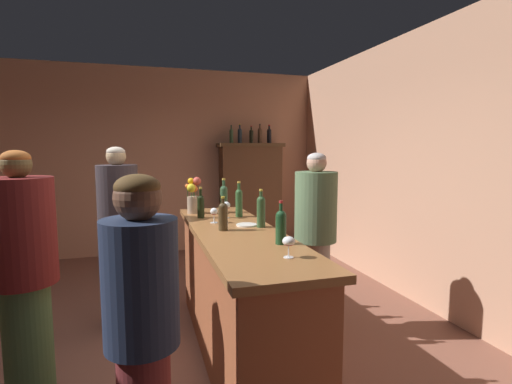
% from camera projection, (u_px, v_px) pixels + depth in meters
% --- Properties ---
extents(floor, '(8.63, 8.63, 0.00)m').
position_uv_depth(floor, '(155.00, 358.00, 3.12)').
color(floor, brown).
rests_on(floor, ground).
extents(wall_back, '(5.73, 0.12, 2.97)m').
position_uv_depth(wall_back, '(144.00, 162.00, 6.17)').
color(wall_back, tan).
rests_on(wall_back, ground).
extents(wall_right, '(0.12, 6.75, 2.97)m').
position_uv_depth(wall_right, '(451.00, 170.00, 3.77)').
color(wall_right, tan).
rests_on(wall_right, ground).
extents(bar_counter, '(0.66, 2.48, 1.04)m').
position_uv_depth(bar_counter, '(238.00, 293.00, 3.13)').
color(bar_counter, '#984F2F').
rests_on(bar_counter, ground).
extents(display_cabinet, '(1.08, 0.40, 1.78)m').
position_uv_depth(display_cabinet, '(251.00, 195.00, 6.43)').
color(display_cabinet, '#503420').
rests_on(display_cabinet, ground).
extents(wine_bottle_syrah, '(0.07, 0.07, 0.28)m').
position_uv_depth(wine_bottle_syrah, '(223.00, 215.00, 3.08)').
color(wine_bottle_syrah, '#3F311C').
rests_on(wine_bottle_syrah, bar_counter).
extents(wine_bottle_malbec, '(0.08, 0.08, 0.35)m').
position_uv_depth(wine_bottle_malbec, '(224.00, 197.00, 3.95)').
color(wine_bottle_malbec, '#2D4C31').
rests_on(wine_bottle_malbec, bar_counter).
extents(wine_bottle_merlot, '(0.07, 0.07, 0.30)m').
position_uv_depth(wine_bottle_merlot, '(281.00, 225.00, 2.63)').
color(wine_bottle_merlot, '#193D20').
rests_on(wine_bottle_merlot, bar_counter).
extents(wine_bottle_chardonnay, '(0.07, 0.07, 0.34)m').
position_uv_depth(wine_bottle_chardonnay, '(239.00, 201.00, 3.70)').
color(wine_bottle_chardonnay, '#2D512A').
rests_on(wine_bottle_chardonnay, bar_counter).
extents(wine_bottle_riesling, '(0.07, 0.07, 0.29)m').
position_uv_depth(wine_bottle_riesling, '(201.00, 205.00, 3.64)').
color(wine_bottle_riesling, black).
rests_on(wine_bottle_riesling, bar_counter).
extents(wine_bottle_pinot, '(0.07, 0.07, 0.32)m').
position_uv_depth(wine_bottle_pinot, '(261.00, 210.00, 3.20)').
color(wine_bottle_pinot, '#2E4B2A').
rests_on(wine_bottle_pinot, bar_counter).
extents(wine_glass_front, '(0.08, 0.08, 0.13)m').
position_uv_depth(wine_glass_front, '(289.00, 242.00, 2.30)').
color(wine_glass_front, white).
rests_on(wine_glass_front, bar_counter).
extents(wine_glass_mid, '(0.08, 0.08, 0.16)m').
position_uv_depth(wine_glass_mid, '(226.00, 206.00, 3.63)').
color(wine_glass_mid, white).
rests_on(wine_glass_mid, bar_counter).
extents(wine_glass_rear, '(0.07, 0.07, 0.13)m').
position_uv_depth(wine_glass_rear, '(214.00, 212.00, 3.39)').
color(wine_glass_rear, white).
rests_on(wine_glass_rear, bar_counter).
extents(flower_arrangement, '(0.16, 0.14, 0.37)m').
position_uv_depth(flower_arrangement, '(193.00, 195.00, 3.89)').
color(flower_arrangement, tan).
rests_on(flower_arrangement, bar_counter).
extents(cheese_plate, '(0.18, 0.18, 0.01)m').
position_uv_depth(cheese_plate, '(247.00, 225.00, 3.28)').
color(cheese_plate, white).
rests_on(cheese_plate, bar_counter).
extents(display_bottle_left, '(0.06, 0.06, 0.29)m').
position_uv_depth(display_bottle_left, '(231.00, 135.00, 6.23)').
color(display_bottle_left, '#2E4A2E').
rests_on(display_bottle_left, display_cabinet).
extents(display_bottle_midleft, '(0.07, 0.07, 0.31)m').
position_uv_depth(display_bottle_midleft, '(240.00, 135.00, 6.27)').
color(display_bottle_midleft, '#1C2935').
rests_on(display_bottle_midleft, display_cabinet).
extents(display_bottle_center, '(0.06, 0.06, 0.28)m').
position_uv_depth(display_bottle_center, '(251.00, 136.00, 6.33)').
color(display_bottle_center, black).
rests_on(display_bottle_center, display_cabinet).
extents(display_bottle_midright, '(0.07, 0.07, 0.32)m').
position_uv_depth(display_bottle_midright, '(260.00, 135.00, 6.37)').
color(display_bottle_midright, '#4D3320').
rests_on(display_bottle_midright, display_cabinet).
extents(display_bottle_right, '(0.08, 0.08, 0.31)m').
position_uv_depth(display_bottle_right, '(269.00, 135.00, 6.42)').
color(display_bottle_right, black).
rests_on(display_bottle_right, display_cabinet).
extents(patron_by_cabinet, '(0.34, 0.34, 1.58)m').
position_uv_depth(patron_by_cabinet, '(142.00, 328.00, 1.74)').
color(patron_by_cabinet, maroon).
rests_on(patron_by_cabinet, ground).
extents(patron_tall, '(0.39, 0.39, 1.68)m').
position_uv_depth(patron_tall, '(24.00, 276.00, 2.35)').
color(patron_tall, '#456F44').
rests_on(patron_tall, ground).
extents(patron_in_navy, '(0.37, 0.37, 1.71)m').
position_uv_depth(patron_in_navy, '(119.00, 230.00, 3.58)').
color(patron_in_navy, '#26334D').
rests_on(patron_in_navy, ground).
extents(bartender, '(0.38, 0.38, 1.66)m').
position_uv_depth(bartender, '(315.00, 237.00, 3.47)').
color(bartender, gray).
rests_on(bartender, ground).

